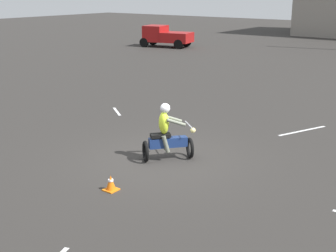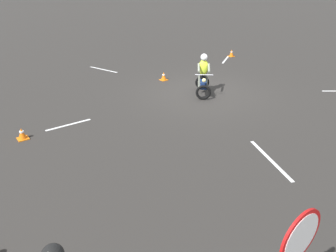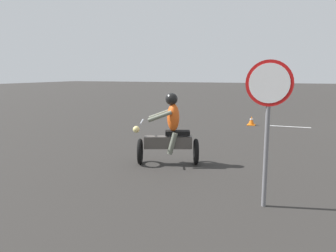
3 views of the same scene
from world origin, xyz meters
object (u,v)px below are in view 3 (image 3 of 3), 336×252
motorcycle_rider_background (170,133)px  traffic_cone_near_left (251,121)px  traffic_cone_mid_left (176,139)px  stop_sign (268,104)px

motorcycle_rider_background → traffic_cone_near_left: (-1.10, -6.58, -0.55)m
traffic_cone_near_left → traffic_cone_mid_left: traffic_cone_near_left is taller
motorcycle_rider_background → traffic_cone_mid_left: (0.59, -2.13, -0.58)m
traffic_cone_mid_left → motorcycle_rider_background: bearing=105.6°
motorcycle_rider_background → traffic_cone_near_left: motorcycle_rider_background is taller
stop_sign → traffic_cone_near_left: 8.56m
traffic_cone_near_left → traffic_cone_mid_left: (1.70, 4.45, -0.03)m
stop_sign → traffic_cone_near_left: (1.16, -8.36, -1.46)m
traffic_cone_near_left → traffic_cone_mid_left: bearing=69.1°
motorcycle_rider_background → traffic_cone_near_left: 6.70m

